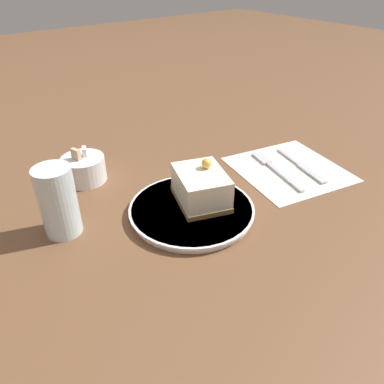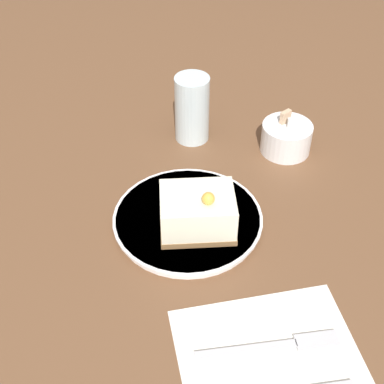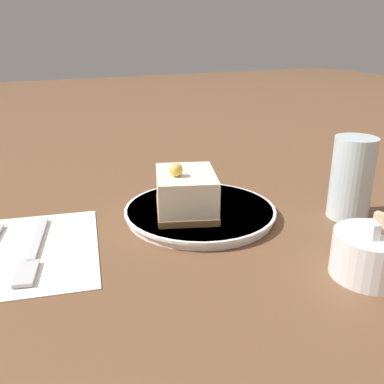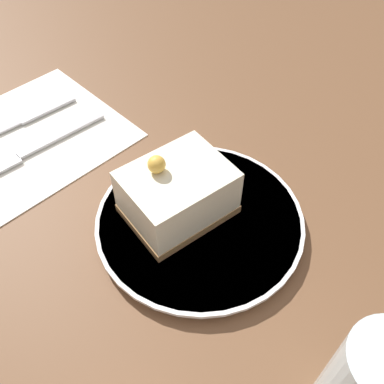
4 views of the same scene
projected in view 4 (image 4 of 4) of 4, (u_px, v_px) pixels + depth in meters
The scene contains 6 objects.
ground_plane at pixel (197, 208), 0.48m from camera, with size 4.00×4.00×0.00m, color brown.
plate at pixel (200, 221), 0.46m from camera, with size 0.22×0.22×0.01m.
cake_slice at pixel (177, 193), 0.44m from camera, with size 0.11×0.13×0.08m.
napkin at pixel (33, 135), 0.56m from camera, with size 0.25×0.25×0.00m.
fork at pixel (32, 150), 0.54m from camera, with size 0.06×0.18×0.00m.
knife at pixel (31, 117), 0.58m from camera, with size 0.05×0.16×0.00m.
Camera 4 is at (-0.16, 0.25, 0.38)m, focal length 40.00 mm.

